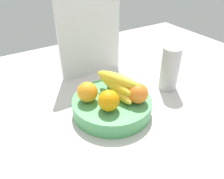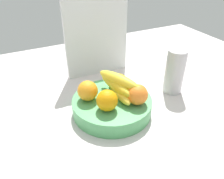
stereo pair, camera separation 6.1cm
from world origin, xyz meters
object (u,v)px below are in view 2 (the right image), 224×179
object	(u,v)px
fruit_bowl	(112,105)
cutting_board	(97,35)
orange_center	(119,83)
orange_front_right	(138,95)
orange_back_left	(88,91)
banana_bunch	(118,85)
thermos_tumbler	(175,71)
orange_front_left	(107,100)

from	to	relation	value
fruit_bowl	cutting_board	distance (cm)	33.83
orange_center	cutting_board	world-z (taller)	cutting_board
orange_front_right	orange_back_left	bearing A→B (deg)	145.66
orange_back_left	cutting_board	size ratio (longest dim) A/B	0.20
banana_bunch	thermos_tumbler	world-z (taller)	thermos_tumbler
orange_front_right	orange_back_left	world-z (taller)	same
banana_bunch	thermos_tumbler	bearing A→B (deg)	0.47
banana_bunch	orange_center	bearing A→B (deg)	54.04
banana_bunch	cutting_board	bearing A→B (deg)	81.17
fruit_bowl	orange_back_left	size ratio (longest dim) A/B	3.98
fruit_bowl	cutting_board	world-z (taller)	cutting_board
orange_front_left	cutting_board	xyz separation A→B (cm)	(11.07, 33.68, 9.07)
banana_bunch	thermos_tumbler	distance (cm)	25.33
orange_front_right	orange_center	world-z (taller)	same
orange_center	banana_bunch	size ratio (longest dim) A/B	0.38
banana_bunch	fruit_bowl	bearing A→B (deg)	-156.76
cutting_board	thermos_tumbler	bearing A→B (deg)	-50.69
fruit_bowl	orange_back_left	bearing A→B (deg)	153.75
orange_back_left	banana_bunch	xyz separation A→B (cm)	(10.21, -2.48, 0.69)
orange_center	orange_back_left	world-z (taller)	same
orange_front_right	orange_center	size ratio (longest dim) A/B	1.00
cutting_board	fruit_bowl	bearing A→B (deg)	-101.24
fruit_bowl	thermos_tumbler	distance (cm)	28.81
orange_front_right	orange_center	bearing A→B (deg)	103.80
orange_front_right	cutting_board	distance (cm)	36.36
banana_bunch	cutting_board	distance (cm)	29.68
orange_front_left	orange_front_right	bearing A→B (deg)	-8.30
orange_front_right	thermos_tumbler	size ratio (longest dim) A/B	0.39
orange_back_left	cutting_board	world-z (taller)	cutting_board
fruit_bowl	thermos_tumbler	bearing A→B (deg)	2.84
orange_center	thermos_tumbler	size ratio (longest dim) A/B	0.39
thermos_tumbler	banana_bunch	bearing A→B (deg)	-179.53
cutting_board	orange_front_right	bearing A→B (deg)	-88.52
orange_front_left	orange_center	distance (cm)	11.23
orange_front_left	orange_back_left	xyz separation A→B (cm)	(-3.51, 8.03, 0.00)
orange_front_right	banana_bunch	xyz separation A→B (cm)	(-3.78, 7.07, 0.69)
orange_front_left	orange_center	size ratio (longest dim) A/B	1.00
banana_bunch	cutting_board	size ratio (longest dim) A/B	0.52
banana_bunch	cutting_board	xyz separation A→B (cm)	(4.37, 28.14, 8.38)
orange_center	cutting_board	distance (cm)	27.71
orange_center	orange_back_left	size ratio (longest dim) A/B	1.00
fruit_bowl	banana_bunch	world-z (taller)	banana_bunch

